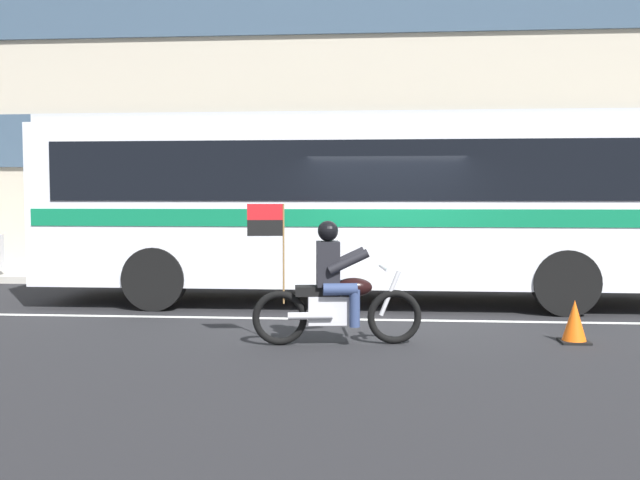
{
  "coord_description": "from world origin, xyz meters",
  "views": [
    {
      "loc": [
        -0.17,
        -11.08,
        1.86
      ],
      "look_at": [
        -1.03,
        -0.31,
        1.19
      ],
      "focal_mm": 39.09,
      "sensor_mm": 36.0,
      "label": 1
    }
  ],
  "objects_px": {
    "transit_bus": "(369,196)",
    "traffic_cone": "(574,323)",
    "motorcycle_with_rider": "(335,292)",
    "fire_hydrant": "(389,260)"
  },
  "relations": [
    {
      "from": "transit_bus",
      "to": "motorcycle_with_rider",
      "type": "distance_m",
      "value": 3.82
    },
    {
      "from": "fire_hydrant",
      "to": "traffic_cone",
      "type": "height_order",
      "value": "fire_hydrant"
    },
    {
      "from": "motorcycle_with_rider",
      "to": "traffic_cone",
      "type": "distance_m",
      "value": 3.08
    },
    {
      "from": "transit_bus",
      "to": "traffic_cone",
      "type": "distance_m",
      "value": 4.5
    },
    {
      "from": "transit_bus",
      "to": "fire_hydrant",
      "type": "height_order",
      "value": "transit_bus"
    },
    {
      "from": "motorcycle_with_rider",
      "to": "traffic_cone",
      "type": "xyz_separation_m",
      "value": [
        3.04,
        0.35,
        -0.41
      ]
    },
    {
      "from": "transit_bus",
      "to": "motorcycle_with_rider",
      "type": "bearing_deg",
      "value": -95.98
    },
    {
      "from": "transit_bus",
      "to": "fire_hydrant",
      "type": "relative_size",
      "value": 15.01
    },
    {
      "from": "motorcycle_with_rider",
      "to": "traffic_cone",
      "type": "height_order",
      "value": "motorcycle_with_rider"
    },
    {
      "from": "transit_bus",
      "to": "traffic_cone",
      "type": "xyz_separation_m",
      "value": [
        2.66,
        -3.25,
        -1.63
      ]
    }
  ]
}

